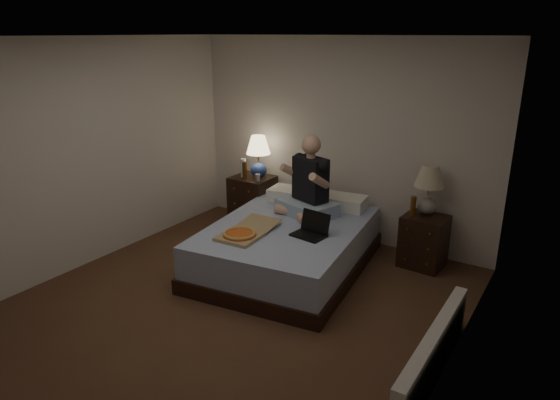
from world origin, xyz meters
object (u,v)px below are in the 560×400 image
Objects in this scene: bed at (287,247)px; beer_bottle_right at (413,206)px; beer_bottle_left at (245,170)px; lamp_right at (428,190)px; pizza_box at (240,235)px; soda_can at (258,178)px; nightstand_right at (424,241)px; person at (307,176)px; lamp_left at (258,157)px; laptop at (309,226)px; radiator at (433,353)px; water_bottle at (243,168)px; nightstand_left at (253,201)px.

beer_bottle_right is at bearing 28.18° from bed.
lamp_right is at bearing 5.15° from beer_bottle_left.
beer_bottle_left is 1.63m from pizza_box.
nightstand_right is at bearing 3.75° from soda_can.
nightstand_right is 0.64× the size of person.
laptop is at bearing -37.82° from lamp_left.
radiator is at bearing -29.58° from beer_bottle_left.
water_bottle is at bearing -147.48° from lamp_left.
lamp_right is (1.24, 0.97, 0.62)m from bed.
beer_bottle_right is at bearing 37.14° from person.
radiator is (3.03, -1.86, -0.14)m from nightstand_left.
lamp_left reaches higher than laptop.
nightstand_left is 0.46m from soda_can.
beer_bottle_left is 0.14× the size of radiator.
person is at bearing -23.23° from nightstand_left.
person is at bearing -26.04° from lamp_left.
lamp_right is at bearing 6.02° from soda_can.
beer_bottle_left is (0.07, -0.07, -0.01)m from water_bottle.
water_bottle is 1.09× the size of beer_bottle_right.
beer_bottle_left is at bearing -43.34° from water_bottle.
water_bottle reaches higher than laptop.
person reaches higher than radiator.
lamp_right reaches higher than nightstand_left.
soda_can is 0.43× the size of beer_bottle_right.
lamp_left is (-1.03, 0.93, 0.71)m from bed.
pizza_box is at bearing -54.85° from water_bottle.
lamp_left reaches higher than radiator.
soda_can is at bearing 133.64° from bed.
nightstand_right is at bearing 3.09° from beer_bottle_left.
nightstand_left is at bearing 176.06° from person.
nightstand_left reaches higher than bed.
laptop is at bearing -34.94° from soda_can.
beer_bottle_left is at bearing -177.76° from person.
lamp_left is 1.76m from pizza_box.
bed is at bearing -39.00° from soda_can.
water_bottle is (-2.46, -0.06, 0.51)m from nightstand_right.
bed is 2.17m from radiator.
nightstand_right is 1.06× the size of lamp_left.
water_bottle is 3.67m from radiator.
bed is at bearing -42.02° from lamp_left.
beer_bottle_right is (1.13, 0.81, 0.45)m from bed.
laptop is (-0.91, -1.03, 0.34)m from nightstand_right.
pizza_box is at bearing -55.53° from beer_bottle_left.
soda_can is 1.55m from laptop.
beer_bottle_right is 0.25× the size of person.
pizza_box is at bearing -59.65° from nightstand_left.
lamp_right reaches higher than beer_bottle_right.
nightstand_left is 0.43× the size of radiator.
laptop is at bearing -31.79° from water_bottle.
nightstand_left is 0.63m from lamp_left.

